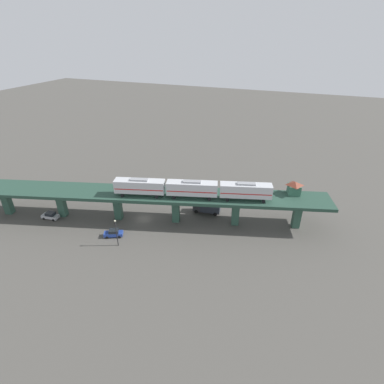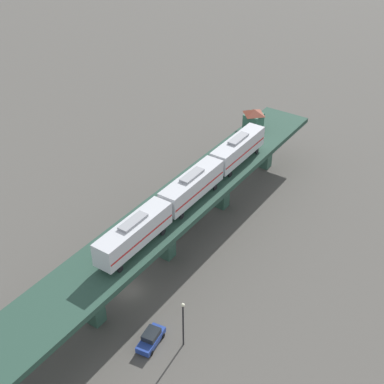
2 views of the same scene
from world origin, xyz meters
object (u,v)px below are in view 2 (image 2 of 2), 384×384
Objects in this scene: subway_train at (192,186)px; street_lamp at (183,321)px; signal_hut at (254,118)px; street_car_blue at (151,338)px; delivery_truck at (173,209)px.

street_lamp is (-13.75, 12.82, -6.33)m from subway_train.
signal_hut is 43.25m from street_lamp.
street_car_blue is 25.08m from delivery_truck.
signal_hut is at bearing -65.34° from subway_train.
subway_train is 5.27× the size of street_lamp.
street_lamp is at bearing 144.70° from delivery_truck.
street_car_blue is (-11.15, 15.70, -9.50)m from subway_train.
street_lamp reaches higher than delivery_truck.
signal_hut is 0.54× the size of delivery_truck.
delivery_truck is at bearing -44.13° from street_car_blue.
delivery_truck is 1.07× the size of street_lamp.
subway_train is 7.70× the size of street_car_blue.
signal_hut is 0.84× the size of street_car_blue.
street_lamp is at bearing -132.02° from street_car_blue.
subway_train is at bearing 165.63° from delivery_truck.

